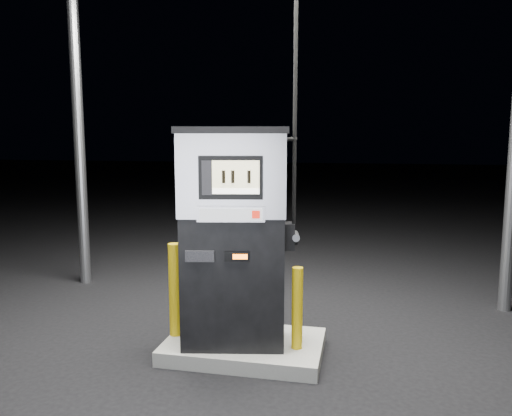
# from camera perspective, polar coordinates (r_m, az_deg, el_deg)

# --- Properties ---
(ground) EXTENTS (80.00, 80.00, 0.00)m
(ground) POSITION_cam_1_polar(r_m,az_deg,el_deg) (5.39, -1.34, -16.28)
(ground) COLOR black
(ground) RESTS_ON ground
(pump_island) EXTENTS (1.60, 1.00, 0.15)m
(pump_island) POSITION_cam_1_polar(r_m,az_deg,el_deg) (5.36, -1.34, -15.55)
(pump_island) COLOR slate
(pump_island) RESTS_ON ground
(fuel_dispenser) EXTENTS (1.25, 0.83, 4.50)m
(fuel_dispenser) POSITION_cam_1_polar(r_m,az_deg,el_deg) (4.95, -2.56, -3.10)
(fuel_dispenser) COLOR black
(fuel_dispenser) RESTS_ON pump_island
(bollard_left) EXTENTS (0.16, 0.16, 0.98)m
(bollard_left) POSITION_cam_1_polar(r_m,az_deg,el_deg) (5.35, -9.23, -9.20)
(bollard_left) COLOR #C39F0A
(bollard_left) RESTS_ON pump_island
(bollard_right) EXTENTS (0.11, 0.11, 0.82)m
(bollard_right) POSITION_cam_1_polar(r_m,az_deg,el_deg) (5.01, 4.73, -11.33)
(bollard_right) COLOR #C39F0A
(bollard_right) RESTS_ON pump_island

